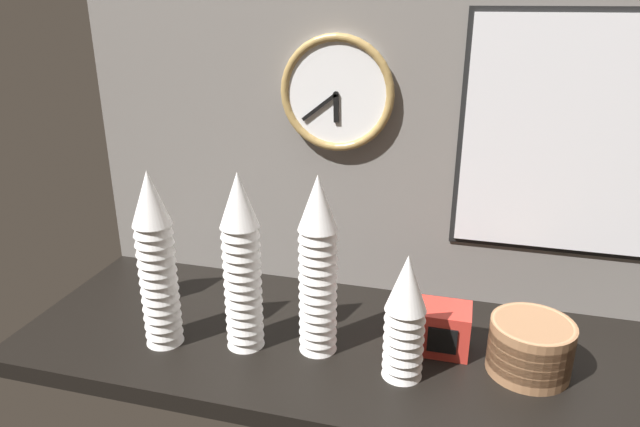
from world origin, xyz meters
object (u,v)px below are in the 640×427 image
at_px(cup_stack_center, 318,266).
at_px(menu_board, 568,138).
at_px(bowl_stack_right, 530,346).
at_px(cup_stack_center_left, 242,263).
at_px(cup_stack_far_left, 156,256).
at_px(cup_stack_left, 156,261).
at_px(wall_clock, 337,94).
at_px(cup_stack_center_right, 405,317).
at_px(napkin_dispenser, 444,329).

distance_m(cup_stack_center, menu_board, 0.61).
height_order(cup_stack_center, bowl_stack_right, cup_stack_center).
distance_m(cup_stack_center, cup_stack_center_left, 0.16).
distance_m(cup_stack_far_left, menu_board, 1.01).
distance_m(cup_stack_left, menu_board, 0.93).
bearing_deg(wall_clock, bowl_stack_right, -28.37).
bearing_deg(menu_board, cup_stack_center_right, -130.86).
xyz_separation_m(cup_stack_center_left, menu_board, (0.64, 0.32, 0.23)).
relative_size(cup_stack_left, bowl_stack_right, 2.39).
distance_m(cup_stack_center_left, wall_clock, 0.46).
bearing_deg(cup_stack_center_left, cup_stack_center_right, -3.15).
bearing_deg(napkin_dispenser, cup_stack_left, -167.65).
xyz_separation_m(cup_stack_center_right, cup_stack_center_left, (-0.35, 0.02, 0.06)).
bearing_deg(cup_stack_left, cup_stack_far_left, 123.01).
bearing_deg(bowl_stack_right, cup_stack_center_right, -162.04).
distance_m(cup_stack_center, cup_stack_far_left, 0.48).
xyz_separation_m(bowl_stack_right, wall_clock, (-0.47, 0.25, 0.45)).
bearing_deg(wall_clock, cup_stack_center, -83.53).
distance_m(cup_stack_left, napkin_dispenser, 0.63).
height_order(cup_stack_left, cup_stack_center_left, same).
xyz_separation_m(cup_stack_far_left, menu_board, (0.94, 0.18, 0.32)).
bearing_deg(cup_stack_left, cup_stack_center_right, 1.88).
distance_m(cup_stack_center_right, wall_clock, 0.55).
xyz_separation_m(bowl_stack_right, menu_board, (0.05, 0.26, 0.37)).
bearing_deg(cup_stack_center_right, napkin_dispenser, 57.20).
xyz_separation_m(cup_stack_center_right, wall_clock, (-0.22, 0.33, 0.37)).
distance_m(cup_stack_center_right, napkin_dispenser, 0.16).
relative_size(cup_stack_center_left, menu_board, 0.73).
xyz_separation_m(cup_stack_left, cup_stack_center_left, (0.18, 0.04, 0.00)).
bearing_deg(cup_stack_left, cup_stack_center, 10.43).
bearing_deg(menu_board, cup_stack_center_left, -153.33).
relative_size(cup_stack_far_left, wall_clock, 0.82).
relative_size(cup_stack_center_right, cup_stack_center_left, 0.67).
xyz_separation_m(cup_stack_center, cup_stack_center_left, (-0.16, -0.03, 0.00)).
bearing_deg(cup_stack_center, menu_board, 31.54).
bearing_deg(cup_stack_far_left, cup_stack_center, -14.91).
bearing_deg(cup_stack_far_left, napkin_dispenser, -4.16).
relative_size(cup_stack_center_right, wall_clock, 0.98).
xyz_separation_m(cup_stack_center_right, menu_board, (0.30, 0.34, 0.30)).
height_order(cup_stack_center, napkin_dispenser, cup_stack_center).
bearing_deg(cup_stack_center_right, cup_stack_left, -178.12).
xyz_separation_m(cup_stack_center, bowl_stack_right, (0.44, 0.04, -0.14)).
distance_m(wall_clock, menu_board, 0.52).
height_order(cup_stack_center_left, menu_board, menu_board).
bearing_deg(bowl_stack_right, menu_board, 79.47).
bearing_deg(cup_stack_center_right, cup_stack_far_left, 165.55).
xyz_separation_m(cup_stack_left, cup_stack_center, (0.34, 0.06, 0.00)).
bearing_deg(wall_clock, cup_stack_left, -130.93).
distance_m(menu_board, napkin_dispenser, 0.50).
distance_m(cup_stack_center, napkin_dispenser, 0.31).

